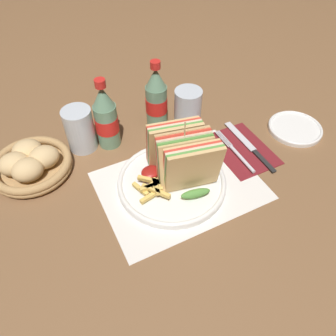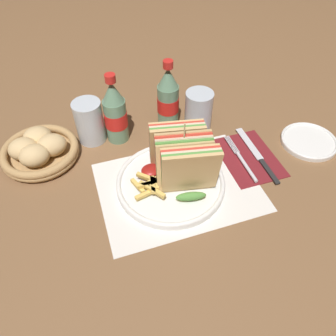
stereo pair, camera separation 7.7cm
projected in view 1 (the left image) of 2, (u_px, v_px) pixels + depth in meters
name	position (u px, v px, depth m)	size (l,w,h in m)	color
ground_plane	(170.00, 195.00, 0.77)	(4.00, 4.00, 0.00)	brown
placemat	(180.00, 185.00, 0.79)	(0.37, 0.28, 0.00)	silver
plate_main	(172.00, 182.00, 0.78)	(0.26, 0.26, 0.02)	white
club_sandwich	(183.00, 157.00, 0.74)	(0.14, 0.18, 0.17)	tan
fries_pile	(154.00, 186.00, 0.75)	(0.09, 0.10, 0.02)	#E0B756
ketchup_blob	(151.00, 172.00, 0.78)	(0.05, 0.04, 0.02)	maroon
napkin	(242.00, 149.00, 0.87)	(0.14, 0.19, 0.00)	maroon
fork	(238.00, 154.00, 0.85)	(0.02, 0.17, 0.01)	silver
knife	(250.00, 146.00, 0.88)	(0.02, 0.22, 0.00)	black
coke_bottle_near	(106.00, 118.00, 0.83)	(0.06, 0.06, 0.20)	slate
coke_bottle_far	(156.00, 99.00, 0.89)	(0.06, 0.06, 0.20)	slate
glass_near	(188.00, 109.00, 0.90)	(0.07, 0.07, 0.12)	silver
glass_far	(80.00, 129.00, 0.84)	(0.07, 0.07, 0.12)	silver
bread_basket	(31.00, 164.00, 0.80)	(0.20, 0.20, 0.07)	#AD8451
side_saucer	(295.00, 128.00, 0.93)	(0.15, 0.15, 0.01)	white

